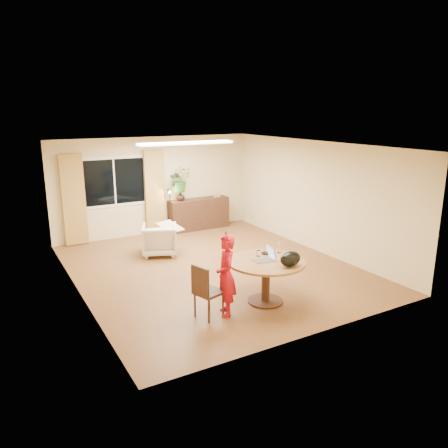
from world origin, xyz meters
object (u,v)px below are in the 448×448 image
dining_chair (209,291)px  child (226,275)px  sideboard (199,214)px  dining_table (266,269)px  armchair (160,240)px

dining_chair → child: 0.37m
child → sideboard: size_ratio=0.78×
dining_table → sideboard: size_ratio=0.78×
child → armchair: size_ratio=1.72×
dining_chair → armchair: (0.48, 3.37, -0.10)m
dining_chair → armchair: 3.41m
armchair → sideboard: size_ratio=0.46×
dining_chair → armchair: bearing=65.4°
dining_table → armchair: 3.44m
dining_table → dining_chair: size_ratio=1.48×
child → armchair: child is taller
child → armchair: 3.45m
child → dining_table: bearing=113.1°
dining_table → armchair: size_ratio=1.71×
child → armchair: (0.19, 3.43, -0.32)m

